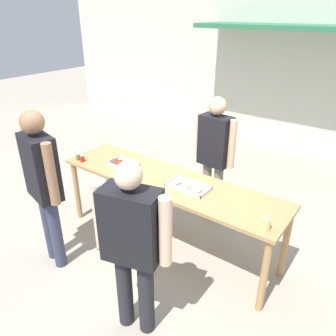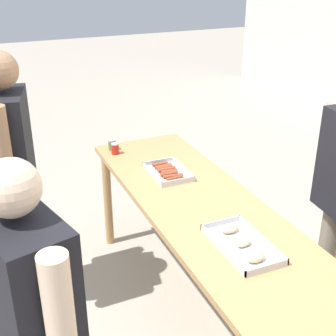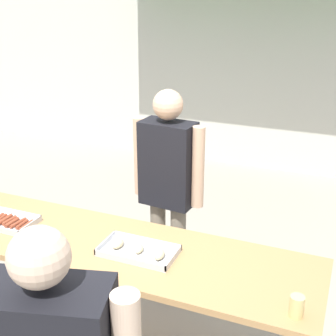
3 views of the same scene
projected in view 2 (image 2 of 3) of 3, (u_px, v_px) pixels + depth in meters
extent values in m
plane|color=#A39989|center=(213.00, 335.00, 3.12)|extent=(24.00, 24.00, 0.00)
cube|color=tan|center=(219.00, 223.00, 2.75)|extent=(2.81, 0.72, 0.04)
cylinder|color=tan|center=(108.00, 199.00, 3.95)|extent=(0.07, 0.07, 0.86)
cylinder|color=tan|center=(172.00, 186.00, 4.16)|extent=(0.07, 0.07, 0.86)
cube|color=silver|center=(168.00, 174.00, 3.30)|extent=(0.37, 0.25, 0.01)
cube|color=silver|center=(152.00, 174.00, 3.25)|extent=(0.37, 0.01, 0.03)
cube|color=silver|center=(183.00, 168.00, 3.34)|extent=(0.37, 0.01, 0.03)
cube|color=silver|center=(158.00, 162.00, 3.44)|extent=(0.01, 0.25, 0.03)
cube|color=silver|center=(179.00, 182.00, 3.14)|extent=(0.01, 0.25, 0.03)
cylinder|color=brown|center=(160.00, 164.00, 3.42)|extent=(0.02, 0.12, 0.02)
cylinder|color=brown|center=(163.00, 166.00, 3.39)|extent=(0.03, 0.13, 0.02)
cylinder|color=brown|center=(164.00, 167.00, 3.36)|extent=(0.03, 0.12, 0.03)
cylinder|color=brown|center=(167.00, 169.00, 3.33)|extent=(0.03, 0.13, 0.03)
cylinder|color=brown|center=(169.00, 171.00, 3.30)|extent=(0.04, 0.12, 0.03)
cylinder|color=brown|center=(169.00, 174.00, 3.26)|extent=(0.03, 0.12, 0.03)
cylinder|color=brown|center=(173.00, 176.00, 3.23)|extent=(0.04, 0.14, 0.02)
cylinder|color=brown|center=(175.00, 178.00, 3.21)|extent=(0.03, 0.12, 0.02)
cylinder|color=brown|center=(176.00, 180.00, 3.17)|extent=(0.03, 0.14, 0.02)
cube|color=silver|center=(242.00, 247.00, 2.49)|extent=(0.47, 0.26, 0.01)
cube|color=silver|center=(222.00, 249.00, 2.43)|extent=(0.47, 0.01, 0.03)
cube|color=silver|center=(262.00, 238.00, 2.52)|extent=(0.47, 0.01, 0.03)
cube|color=silver|center=(221.00, 223.00, 2.67)|extent=(0.01, 0.26, 0.03)
cube|color=silver|center=(267.00, 268.00, 2.29)|extent=(0.01, 0.26, 0.03)
ellipsoid|color=beige|center=(230.00, 229.00, 2.60)|extent=(0.06, 0.10, 0.05)
ellipsoid|color=beige|center=(244.00, 243.00, 2.48)|extent=(0.07, 0.10, 0.04)
ellipsoid|color=beige|center=(256.00, 258.00, 2.35)|extent=(0.06, 0.11, 0.05)
cylinder|color=#567A38|center=(112.00, 145.00, 3.70)|extent=(0.06, 0.06, 0.08)
cylinder|color=#B2B2B7|center=(112.00, 140.00, 3.68)|extent=(0.06, 0.06, 0.01)
cylinder|color=#B22319|center=(115.00, 149.00, 3.62)|extent=(0.06, 0.06, 0.08)
cylinder|color=#B2B2B7|center=(115.00, 144.00, 3.61)|extent=(0.06, 0.06, 0.01)
cylinder|color=#756B5B|center=(325.00, 258.00, 3.21)|extent=(0.12, 0.12, 0.83)
cylinder|color=#DBAD89|center=(327.00, 148.00, 3.03)|extent=(0.09, 0.09, 0.62)
cylinder|color=#333851|center=(25.00, 258.00, 3.18)|extent=(0.13, 0.13, 0.87)
cylinder|color=#333851|center=(27.00, 242.00, 3.36)|extent=(0.13, 0.13, 0.87)
cube|color=black|center=(10.00, 146.00, 2.94)|extent=(0.48, 0.33, 0.69)
cylinder|color=#936B4C|center=(5.00, 161.00, 2.70)|extent=(0.10, 0.10, 0.66)
cylinder|color=#936B4C|center=(14.00, 129.00, 3.17)|extent=(0.10, 0.10, 0.66)
cube|color=black|center=(27.00, 289.00, 1.83)|extent=(0.53, 0.38, 0.64)
sphere|color=beige|center=(11.00, 188.00, 1.64)|extent=(0.22, 0.22, 0.22)
cylinder|color=beige|center=(61.00, 328.00, 1.62)|extent=(0.11, 0.11, 0.61)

